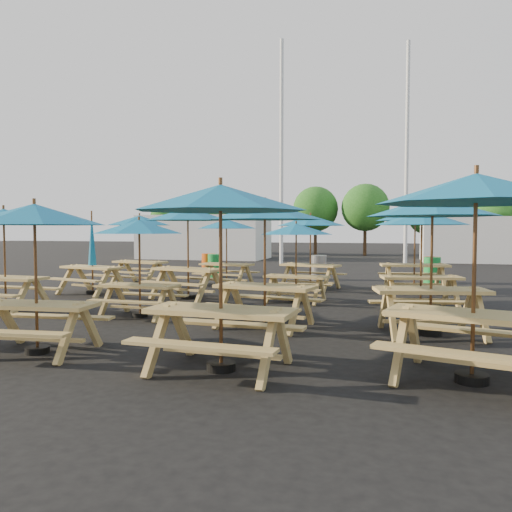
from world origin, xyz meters
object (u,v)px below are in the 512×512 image
(picnic_unit_1, at_px, (4,222))
(picnic_unit_9, at_px, (265,218))
(picnic_unit_14, at_px, (422,223))
(picnic_unit_7, at_px, (226,228))
(picnic_unit_8, at_px, (221,208))
(waste_bin_1, at_px, (215,266))
(waste_bin_3, at_px, (432,270))
(picnic_unit_10, at_px, (296,233))
(picnic_unit_12, at_px, (476,200))
(picnic_unit_3, at_px, (140,224))
(picnic_unit_11, at_px, (311,225))
(picnic_unit_5, at_px, (139,232))
(waste_bin_4, at_px, (432,270))
(picnic_unit_15, at_px, (415,219))
(waste_bin_0, at_px, (209,265))
(picnic_unit_4, at_px, (35,223))
(picnic_unit_6, at_px, (188,219))
(picnic_unit_13, at_px, (432,214))
(waste_bin_2, at_px, (319,268))

(picnic_unit_1, relative_size, picnic_unit_9, 0.93)
(picnic_unit_14, bearing_deg, picnic_unit_7, 138.94)
(picnic_unit_8, relative_size, waste_bin_1, 2.70)
(picnic_unit_9, bearing_deg, waste_bin_3, 77.61)
(picnic_unit_7, distance_m, picnic_unit_14, 6.83)
(picnic_unit_10, bearing_deg, picnic_unit_12, -55.26)
(picnic_unit_3, bearing_deg, picnic_unit_11, 12.51)
(picnic_unit_5, distance_m, waste_bin_4, 10.98)
(picnic_unit_11, height_order, picnic_unit_15, picnic_unit_15)
(picnic_unit_3, xyz_separation_m, waste_bin_0, (1.24, 3.33, -1.60))
(picnic_unit_1, height_order, picnic_unit_4, picnic_unit_1)
(picnic_unit_7, height_order, picnic_unit_12, picnic_unit_12)
(picnic_unit_4, xyz_separation_m, picnic_unit_12, (6.09, 0.16, 0.25))
(picnic_unit_1, xyz_separation_m, picnic_unit_7, (3.23, 6.19, -0.11))
(waste_bin_4, bearing_deg, picnic_unit_3, -163.05)
(picnic_unit_15, xyz_separation_m, waste_bin_1, (-7.31, 2.73, -1.71))
(picnic_unit_6, distance_m, waste_bin_0, 6.69)
(picnic_unit_13, xyz_separation_m, waste_bin_4, (0.68, 9.03, -1.68))
(picnic_unit_10, relative_size, waste_bin_4, 2.26)
(picnic_unit_14, distance_m, waste_bin_3, 6.49)
(picnic_unit_8, xyz_separation_m, picnic_unit_13, (2.83, 3.08, -0.01))
(picnic_unit_10, bearing_deg, waste_bin_0, 133.99)
(picnic_unit_14, height_order, waste_bin_0, picnic_unit_14)
(waste_bin_1, bearing_deg, waste_bin_3, 1.45)
(picnic_unit_4, height_order, picnic_unit_5, picnic_unit_4)
(picnic_unit_4, distance_m, picnic_unit_14, 8.31)
(picnic_unit_11, relative_size, waste_bin_1, 2.91)
(picnic_unit_5, xyz_separation_m, waste_bin_0, (-1.89, 9.12, -1.35))
(picnic_unit_14, relative_size, waste_bin_1, 2.75)
(picnic_unit_6, distance_m, waste_bin_1, 6.27)
(picnic_unit_10, xyz_separation_m, picnic_unit_14, (3.04, -0.36, 0.24))
(picnic_unit_4, relative_size, waste_bin_1, 2.48)
(picnic_unit_1, bearing_deg, waste_bin_3, 43.55)
(picnic_unit_13, bearing_deg, waste_bin_2, 97.72)
(picnic_unit_13, distance_m, waste_bin_3, 9.45)
(picnic_unit_4, bearing_deg, picnic_unit_15, 52.96)
(waste_bin_4, bearing_deg, picnic_unit_7, -158.16)
(picnic_unit_14, height_order, picnic_unit_15, picnic_unit_15)
(picnic_unit_6, relative_size, picnic_unit_15, 1.07)
(waste_bin_1, bearing_deg, waste_bin_4, -0.27)
(picnic_unit_5, relative_size, picnic_unit_7, 0.87)
(waste_bin_1, bearing_deg, picnic_unit_7, -62.78)
(picnic_unit_4, relative_size, waste_bin_4, 2.48)
(picnic_unit_3, relative_size, waste_bin_3, 2.79)
(picnic_unit_8, height_order, picnic_unit_12, picnic_unit_12)
(waste_bin_3, bearing_deg, waste_bin_0, 178.99)
(picnic_unit_7, bearing_deg, waste_bin_0, 130.79)
(waste_bin_4, bearing_deg, waste_bin_3, 88.42)
(picnic_unit_10, distance_m, picnic_unit_15, 4.26)
(waste_bin_0, bearing_deg, picnic_unit_6, -74.16)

